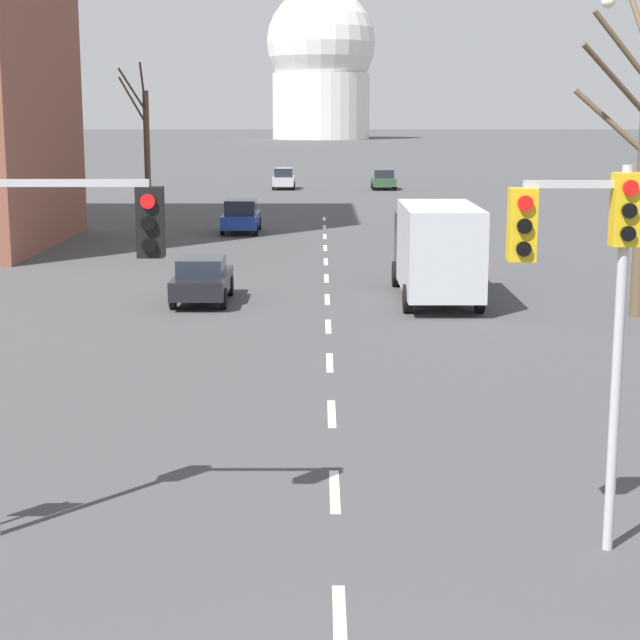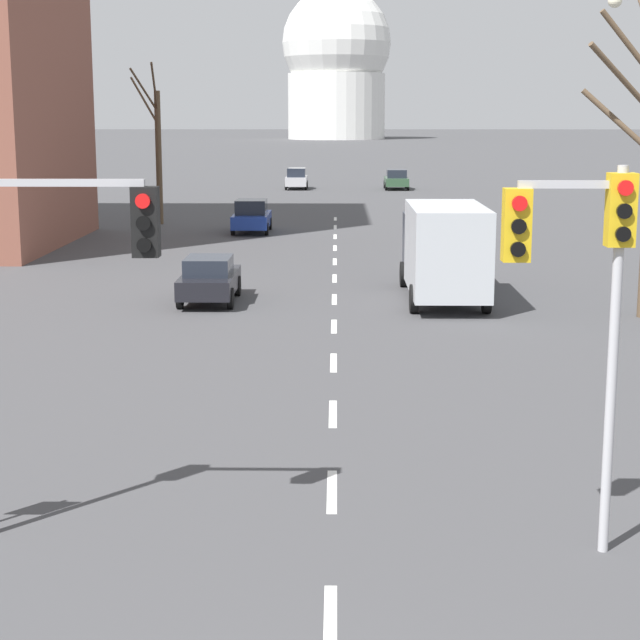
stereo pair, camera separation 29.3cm
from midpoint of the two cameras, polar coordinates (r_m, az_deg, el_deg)
lane_stripe_0 at (r=13.24m, az=1.22°, el=-15.81°), size 0.16×2.00×0.01m
lane_stripe_1 at (r=17.37m, az=1.13°, el=-9.11°), size 0.16×2.00×0.01m
lane_stripe_2 at (r=21.65m, az=1.08°, el=-5.02°), size 0.16×2.00×0.01m
lane_stripe_3 at (r=26.01m, az=1.05°, el=-2.28°), size 0.16×2.00×0.01m
lane_stripe_4 at (r=30.41m, az=1.03°, el=-0.34°), size 0.16×2.00×0.01m
lane_stripe_5 at (r=34.83m, az=1.01°, el=1.11°), size 0.16×2.00×0.01m
lane_stripe_6 at (r=39.27m, az=1.00°, el=2.24°), size 0.16×2.00×0.01m
lane_stripe_7 at (r=43.72m, az=0.99°, el=3.13°), size 0.16×2.00×0.01m
lane_stripe_8 at (r=48.19m, az=0.98°, el=3.86°), size 0.16×2.00×0.01m
lane_stripe_9 at (r=52.66m, az=0.97°, el=4.47°), size 0.16×2.00×0.01m
lane_stripe_10 at (r=57.13m, az=0.96°, el=4.98°), size 0.16×2.00×0.01m
lane_stripe_11 at (r=61.61m, az=0.96°, el=5.42°), size 0.16×2.00×0.01m
traffic_signal_near_left at (r=15.16m, az=-14.46°, el=3.29°), size 2.72×0.34×5.29m
traffic_signal_near_right at (r=14.54m, az=14.42°, el=2.90°), size 1.71×0.34×5.31m
sedan_near_left at (r=86.01m, az=-1.17°, el=7.55°), size 1.75×3.96×1.68m
sedan_near_right at (r=34.36m, az=-5.68°, el=2.21°), size 1.75×3.99×1.48m
sedan_mid_centre at (r=85.82m, az=4.19°, el=7.49°), size 1.88×3.97×1.58m
sedan_far_left at (r=54.51m, az=-3.51°, el=5.55°), size 1.86×4.22×1.68m
delivery_truck at (r=34.63m, az=6.86°, el=3.82°), size 2.44×7.20×3.14m
bare_tree_left_near at (r=59.09m, az=-8.53°, el=8.99°), size 1.74×2.96×8.56m
capitol_dome at (r=254.11m, az=0.92°, el=13.52°), size 25.06×25.06×35.40m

